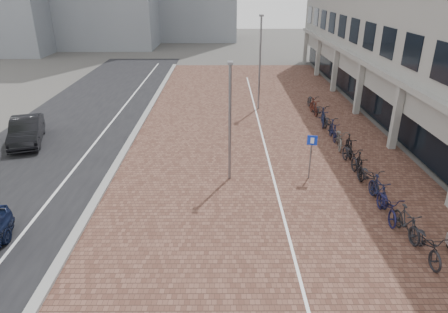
% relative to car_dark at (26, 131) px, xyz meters
% --- Properties ---
extents(ground, '(140.00, 140.00, 0.00)m').
position_rel_car_dark_xyz_m(ground, '(10.64, -10.91, -0.69)').
color(ground, '#474442').
rests_on(ground, ground).
extents(plaza_brick, '(14.50, 42.00, 0.04)m').
position_rel_car_dark_xyz_m(plaza_brick, '(12.64, 1.09, -0.68)').
color(plaza_brick, brown).
rests_on(plaza_brick, ground).
extents(street_asphalt, '(8.00, 50.00, 0.03)m').
position_rel_car_dark_xyz_m(street_asphalt, '(1.64, 1.09, -0.68)').
color(street_asphalt, black).
rests_on(street_asphalt, ground).
extents(curb, '(0.35, 42.00, 0.14)m').
position_rel_car_dark_xyz_m(curb, '(5.54, 1.09, -0.62)').
color(curb, gray).
rests_on(curb, ground).
extents(lane_line, '(0.12, 44.00, 0.00)m').
position_rel_car_dark_xyz_m(lane_line, '(3.64, 1.09, -0.67)').
color(lane_line, white).
rests_on(lane_line, street_asphalt).
extents(parking_line, '(0.10, 30.00, 0.00)m').
position_rel_car_dark_xyz_m(parking_line, '(12.84, 1.09, -0.65)').
color(parking_line, white).
rests_on(parking_line, plaza_brick).
extents(car_dark, '(2.68, 4.43, 1.38)m').
position_rel_car_dark_xyz_m(car_dark, '(0.00, 0.00, 0.00)').
color(car_dark, black).
rests_on(car_dark, ground).
extents(parking_sign, '(0.42, 0.14, 2.04)m').
position_rel_car_dark_xyz_m(parking_sign, '(14.41, -4.39, 0.64)').
color(parking_sign, slate).
rests_on(parking_sign, ground).
extents(lamp_near, '(0.12, 0.12, 5.11)m').
position_rel_car_dark_xyz_m(lamp_near, '(10.89, -4.42, 1.86)').
color(lamp_near, gray).
rests_on(lamp_near, ground).
extents(lamp_far, '(0.12, 0.12, 6.12)m').
position_rel_car_dark_xyz_m(lamp_far, '(13.06, 6.30, 2.37)').
color(lamp_far, gray).
rests_on(lamp_far, ground).
extents(bike_row, '(1.08, 18.09, 1.05)m').
position_rel_car_dark_xyz_m(bike_row, '(16.73, -1.86, -0.17)').
color(bike_row, black).
rests_on(bike_row, ground).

